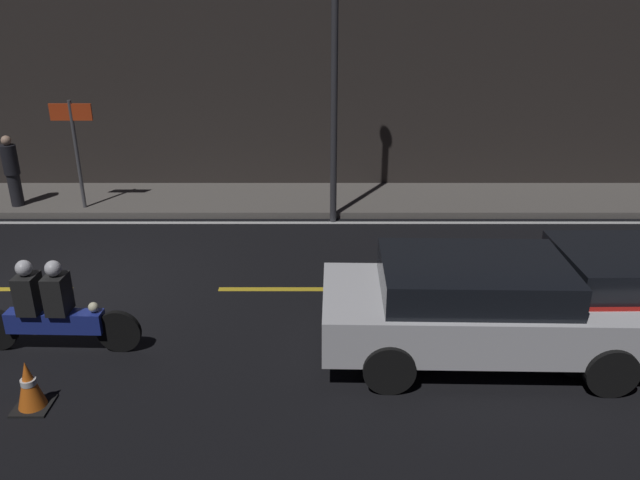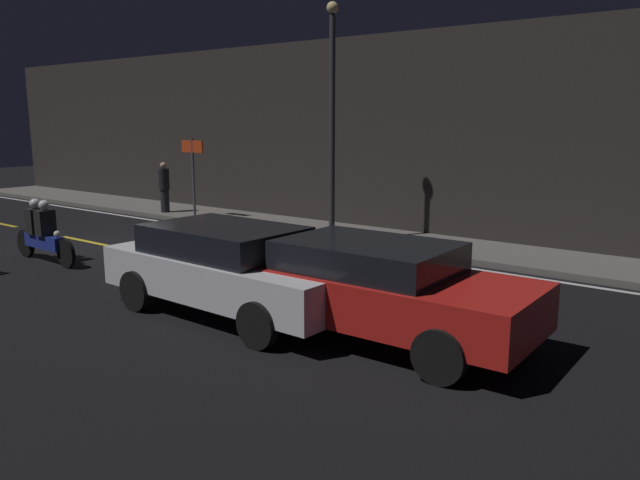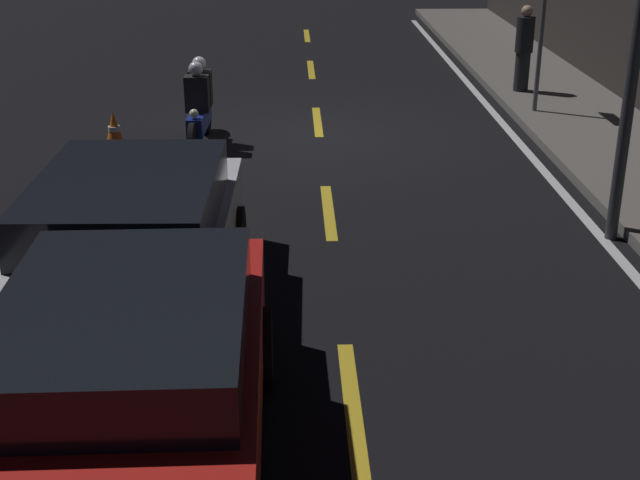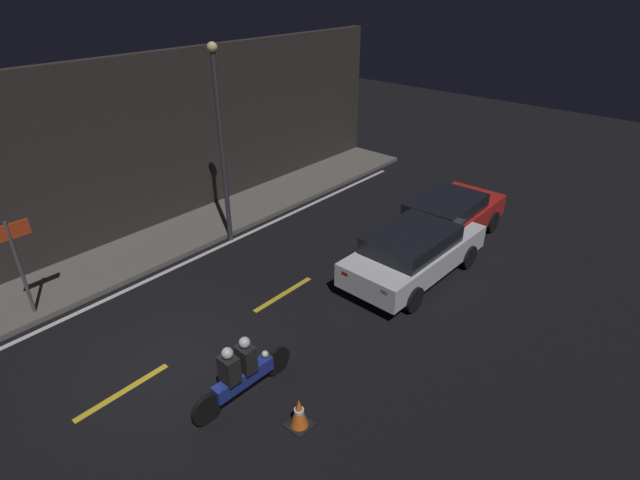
% 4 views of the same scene
% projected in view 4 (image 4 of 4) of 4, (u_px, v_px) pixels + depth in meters
% --- Properties ---
extents(ground_plane, '(56.00, 56.00, 0.00)m').
position_uv_depth(ground_plane, '(166.00, 365.00, 10.55)').
color(ground_plane, black).
extents(raised_curb, '(28.00, 2.24, 0.14)m').
position_uv_depth(raised_curb, '(67.00, 283.00, 13.18)').
color(raised_curb, '#605B56').
rests_on(raised_curb, ground).
extents(building_front, '(28.00, 0.30, 5.32)m').
position_uv_depth(building_front, '(19.00, 180.00, 12.68)').
color(building_front, '#2D2826').
rests_on(building_front, ground).
extents(lane_dash_c, '(2.00, 0.14, 0.01)m').
position_uv_depth(lane_dash_c, '(123.00, 392.00, 9.89)').
color(lane_dash_c, gold).
rests_on(lane_dash_c, ground).
extents(lane_dash_d, '(2.00, 0.14, 0.01)m').
position_uv_depth(lane_dash_d, '(283.00, 294.00, 12.86)').
color(lane_dash_d, gold).
rests_on(lane_dash_d, ground).
extents(lane_dash_e, '(2.00, 0.14, 0.01)m').
position_uv_depth(lane_dash_e, '(384.00, 233.00, 15.83)').
color(lane_dash_e, gold).
rests_on(lane_dash_e, ground).
extents(lane_solid_kerb, '(25.20, 0.14, 0.01)m').
position_uv_depth(lane_solid_kerb, '(93.00, 306.00, 12.41)').
color(lane_solid_kerb, silver).
rests_on(lane_solid_kerb, ground).
extents(sedan_white, '(4.50, 2.05, 1.42)m').
position_uv_depth(sedan_white, '(414.00, 251.00, 13.28)').
color(sedan_white, silver).
rests_on(sedan_white, ground).
extents(taxi_red, '(4.39, 2.01, 1.40)m').
position_uv_depth(taxi_red, '(447.00, 216.00, 15.16)').
color(taxi_red, red).
rests_on(taxi_red, ground).
extents(motorcycle, '(2.38, 0.38, 1.38)m').
position_uv_depth(motorcycle, '(240.00, 372.00, 9.46)').
color(motorcycle, black).
rests_on(motorcycle, ground).
extents(traffic_cone_near, '(0.44, 0.44, 0.65)m').
position_uv_depth(traffic_cone_near, '(299.00, 413.00, 9.02)').
color(traffic_cone_near, black).
rests_on(traffic_cone_near, ground).
extents(shop_sign, '(0.90, 0.08, 2.40)m').
position_uv_depth(shop_sign, '(14.00, 250.00, 11.18)').
color(shop_sign, '#4C4C51').
rests_on(shop_sign, raised_curb).
extents(street_lamp, '(0.28, 0.28, 5.76)m').
position_uv_depth(street_lamp, '(221.00, 138.00, 13.91)').
color(street_lamp, '#333338').
rests_on(street_lamp, ground).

